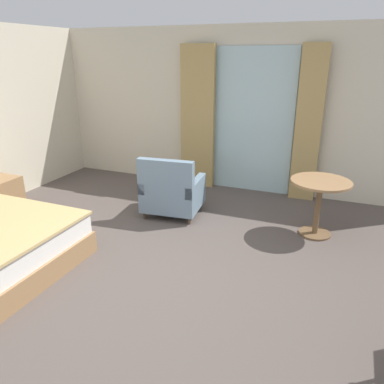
% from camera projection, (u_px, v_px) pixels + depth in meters
% --- Properties ---
extents(ground, '(6.99, 6.68, 0.10)m').
position_uv_depth(ground, '(155.00, 282.00, 3.84)').
color(ground, '#564C47').
extents(wall_back, '(6.59, 0.12, 2.61)m').
position_uv_depth(wall_back, '(238.00, 111.00, 6.04)').
color(wall_back, beige).
rests_on(wall_back, ground).
extents(balcony_glass_door, '(1.34, 0.02, 2.30)m').
position_uv_depth(balcony_glass_door, '(251.00, 122.00, 5.94)').
color(balcony_glass_door, silver).
rests_on(balcony_glass_door, ground).
extents(curtain_panel_left, '(0.58, 0.10, 2.34)m').
position_uv_depth(curtain_panel_left, '(198.00, 119.00, 6.16)').
color(curtain_panel_left, tan).
rests_on(curtain_panel_left, ground).
extents(curtain_panel_right, '(0.38, 0.10, 2.34)m').
position_uv_depth(curtain_panel_right, '(308.00, 126.00, 5.54)').
color(curtain_panel_right, tan).
rests_on(curtain_panel_right, ground).
extents(nightstand, '(0.48, 0.48, 0.48)m').
position_uv_depth(nightstand, '(0.00, 194.00, 5.44)').
color(nightstand, '#9E754C').
rests_on(nightstand, ground).
extents(armchair_by_window, '(0.84, 0.79, 0.88)m').
position_uv_depth(armchair_by_window, '(172.00, 192.00, 5.22)').
color(armchair_by_window, gray).
rests_on(armchair_by_window, ground).
extents(round_cafe_table, '(0.73, 0.73, 0.73)m').
position_uv_depth(round_cafe_table, '(319.00, 195.00, 4.57)').
color(round_cafe_table, '#9E754C').
rests_on(round_cafe_table, ground).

